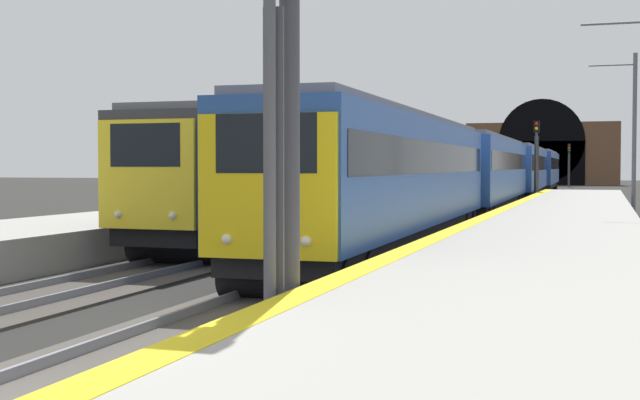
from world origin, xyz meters
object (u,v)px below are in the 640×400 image
object	(u,v)px
train_adjacent_platform	(416,169)
catenary_mast_near	(634,132)
railway_signal_far	(569,161)
train_main_approaching	(507,170)
railway_signal_mid	(536,157)
railway_signal_near	(270,91)

from	to	relation	value
train_adjacent_platform	catenary_mast_near	size ratio (longest dim) A/B	7.40
train_adjacent_platform	railway_signal_far	xyz separation A→B (m)	(61.49, -6.32, 0.82)
train_main_approaching	catenary_mast_near	size ratio (longest dim) A/B	9.96
train_adjacent_platform	catenary_mast_near	world-z (taller)	catenary_mast_near
train_adjacent_platform	catenary_mast_near	bearing A→B (deg)	83.70
train_main_approaching	catenary_mast_near	xyz separation A→B (m)	(-8.55, -7.37, 2.03)
railway_signal_far	railway_signal_mid	bearing A→B (deg)	0.00
train_main_approaching	railway_signal_far	size ratio (longest dim) A/B	15.85
train_main_approaching	railway_signal_near	world-z (taller)	railway_signal_near
train_adjacent_platform	railway_signal_far	distance (m)	61.82
train_adjacent_platform	railway_signal_mid	distance (m)	9.55
railway_signal_mid	railway_signal_far	world-z (taller)	railway_signal_mid
railway_signal_near	railway_signal_far	world-z (taller)	railway_signal_near
railway_signal_far	catenary_mast_near	bearing A→B (deg)	5.04
train_main_approaching	catenary_mast_near	bearing A→B (deg)	39.94
railway_signal_mid	catenary_mast_near	distance (m)	10.37
railway_signal_near	catenary_mast_near	size ratio (longest dim) A/B	0.70
train_main_approaching	railway_signal_near	xyz separation A→B (m)	(-46.63, -1.82, 1.22)
train_adjacent_platform	catenary_mast_near	distance (m)	12.14
train_main_approaching	catenary_mast_near	distance (m)	11.47
train_main_approaching	railway_signal_far	world-z (taller)	railway_signal_far
catenary_mast_near	railway_signal_far	bearing A→B (deg)	5.04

